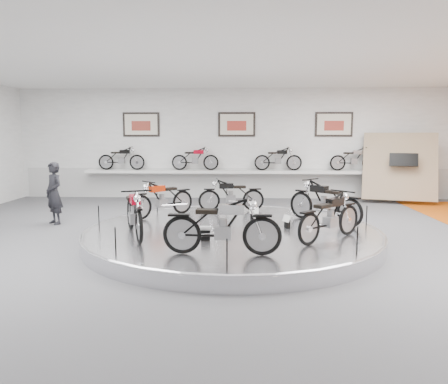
{
  "coord_description": "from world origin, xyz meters",
  "views": [
    {
      "loc": [
        0.2,
        -9.06,
        2.37
      ],
      "look_at": [
        -0.2,
        0.6,
        1.07
      ],
      "focal_mm": 35.0,
      "sensor_mm": 36.0,
      "label": 1
    }
  ],
  "objects_px": {
    "bike_b": "(231,195)",
    "bike_e": "(222,226)",
    "bike_f": "(330,216)",
    "visitor": "(54,193)",
    "bike_d": "(134,212)",
    "shelf": "(236,172)",
    "display_platform": "(232,235)",
    "bike_a": "(325,201)",
    "bike_c": "(162,198)"
  },
  "relations": [
    {
      "from": "display_platform",
      "to": "bike_a",
      "type": "distance_m",
      "value": 2.34
    },
    {
      "from": "display_platform",
      "to": "bike_e",
      "type": "bearing_deg",
      "value": -93.84
    },
    {
      "from": "shelf",
      "to": "bike_f",
      "type": "distance_m",
      "value": 7.59
    },
    {
      "from": "bike_e",
      "to": "bike_f",
      "type": "height_order",
      "value": "bike_e"
    },
    {
      "from": "bike_b",
      "to": "display_platform",
      "type": "bearing_deg",
      "value": 83.88
    },
    {
      "from": "display_platform",
      "to": "bike_b",
      "type": "height_order",
      "value": "bike_b"
    },
    {
      "from": "bike_b",
      "to": "bike_c",
      "type": "height_order",
      "value": "bike_c"
    },
    {
      "from": "bike_e",
      "to": "bike_d",
      "type": "bearing_deg",
      "value": 146.97
    },
    {
      "from": "visitor",
      "to": "bike_b",
      "type": "bearing_deg",
      "value": 44.7
    },
    {
      "from": "display_platform",
      "to": "bike_d",
      "type": "height_order",
      "value": "bike_d"
    },
    {
      "from": "shelf",
      "to": "bike_a",
      "type": "xyz_separation_m",
      "value": [
        2.12,
        -5.66,
        -0.2
      ]
    },
    {
      "from": "bike_d",
      "to": "bike_f",
      "type": "relative_size",
      "value": 1.05
    },
    {
      "from": "bike_e",
      "to": "bike_f",
      "type": "xyz_separation_m",
      "value": [
        2.05,
        1.12,
        -0.03
      ]
    },
    {
      "from": "bike_d",
      "to": "visitor",
      "type": "bearing_deg",
      "value": -154.02
    },
    {
      "from": "bike_a",
      "to": "bike_d",
      "type": "bearing_deg",
      "value": 66.85
    },
    {
      "from": "display_platform",
      "to": "shelf",
      "type": "xyz_separation_m",
      "value": [
        0.0,
        6.4,
        0.85
      ]
    },
    {
      "from": "bike_a",
      "to": "bike_e",
      "type": "relative_size",
      "value": 0.99
    },
    {
      "from": "shelf",
      "to": "visitor",
      "type": "distance_m",
      "value": 6.62
    },
    {
      "from": "shelf",
      "to": "bike_f",
      "type": "xyz_separation_m",
      "value": [
        1.92,
        -7.34,
        -0.22
      ]
    },
    {
      "from": "visitor",
      "to": "bike_d",
      "type": "bearing_deg",
      "value": -3.28
    },
    {
      "from": "bike_a",
      "to": "visitor",
      "type": "distance_m",
      "value": 6.92
    },
    {
      "from": "bike_c",
      "to": "bike_d",
      "type": "distance_m",
      "value": 2.1
    },
    {
      "from": "shelf",
      "to": "bike_d",
      "type": "bearing_deg",
      "value": -105.36
    },
    {
      "from": "display_platform",
      "to": "bike_f",
      "type": "xyz_separation_m",
      "value": [
        1.92,
        -0.94,
        0.63
      ]
    },
    {
      "from": "visitor",
      "to": "display_platform",
      "type": "bearing_deg",
      "value": 18.87
    },
    {
      "from": "bike_c",
      "to": "bike_d",
      "type": "height_order",
      "value": "bike_d"
    },
    {
      "from": "bike_f",
      "to": "bike_a",
      "type": "bearing_deg",
      "value": 39.55
    },
    {
      "from": "display_platform",
      "to": "visitor",
      "type": "bearing_deg",
      "value": 159.43
    },
    {
      "from": "display_platform",
      "to": "bike_a",
      "type": "xyz_separation_m",
      "value": [
        2.12,
        0.74,
        0.65
      ]
    },
    {
      "from": "bike_a",
      "to": "bike_b",
      "type": "relative_size",
      "value": 1.14
    },
    {
      "from": "bike_b",
      "to": "bike_d",
      "type": "bearing_deg",
      "value": 49.35
    },
    {
      "from": "bike_b",
      "to": "bike_e",
      "type": "distance_m",
      "value": 4.26
    },
    {
      "from": "bike_d",
      "to": "shelf",
      "type": "bearing_deg",
      "value": 143.34
    },
    {
      "from": "bike_b",
      "to": "visitor",
      "type": "distance_m",
      "value": 4.67
    },
    {
      "from": "bike_c",
      "to": "display_platform",
      "type": "bearing_deg",
      "value": 98.6
    },
    {
      "from": "bike_d",
      "to": "bike_e",
      "type": "distance_m",
      "value": 2.24
    },
    {
      "from": "bike_b",
      "to": "bike_d",
      "type": "xyz_separation_m",
      "value": [
        -1.89,
        -2.97,
        0.06
      ]
    },
    {
      "from": "bike_e",
      "to": "shelf",
      "type": "bearing_deg",
      "value": 91.24
    },
    {
      "from": "shelf",
      "to": "bike_d",
      "type": "relative_size",
      "value": 6.48
    },
    {
      "from": "display_platform",
      "to": "bike_b",
      "type": "distance_m",
      "value": 2.28
    },
    {
      "from": "bike_d",
      "to": "bike_e",
      "type": "relative_size",
      "value": 0.98
    },
    {
      "from": "display_platform",
      "to": "shelf",
      "type": "bearing_deg",
      "value": 90.0
    },
    {
      "from": "bike_c",
      "to": "bike_e",
      "type": "bearing_deg",
      "value": 71.1
    },
    {
      "from": "bike_a",
      "to": "bike_d",
      "type": "height_order",
      "value": "bike_a"
    },
    {
      "from": "display_platform",
      "to": "bike_d",
      "type": "bearing_deg",
      "value": -158.63
    },
    {
      "from": "shelf",
      "to": "bike_a",
      "type": "relative_size",
      "value": 6.41
    },
    {
      "from": "bike_c",
      "to": "visitor",
      "type": "distance_m",
      "value": 2.98
    },
    {
      "from": "visitor",
      "to": "bike_f",
      "type": "bearing_deg",
      "value": 17.2
    },
    {
      "from": "display_platform",
      "to": "bike_b",
      "type": "relative_size",
      "value": 4.27
    },
    {
      "from": "shelf",
      "to": "bike_c",
      "type": "bearing_deg",
      "value": -109.36
    }
  ]
}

